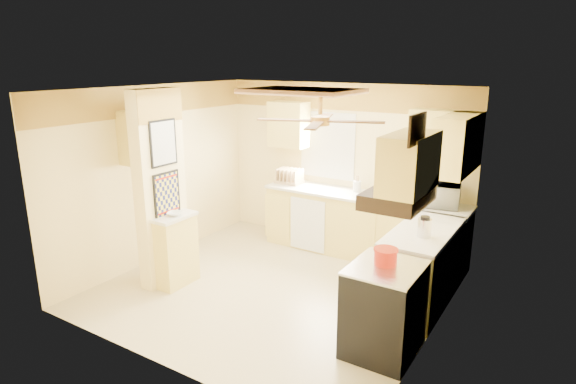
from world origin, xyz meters
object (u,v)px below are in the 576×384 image
Objects in this scene: stove at (384,309)px; bowl at (175,214)px; dutch_oven at (386,256)px; microwave at (438,195)px; kettle at (424,227)px.

stove is 2.84m from bowl.
dutch_oven is at bearing 0.93° from bowl.
dutch_oven is (-0.03, 0.04, 0.54)m from stove.
stove is at bearing -55.82° from dutch_oven.
bowl reaches higher than stove.
bowl is 0.78× the size of dutch_oven.
stove is 4.90× the size of bowl.
microwave is at bearing 38.81° from bowl.
stove is 3.83× the size of dutch_oven.
kettle is (0.08, 0.92, 0.59)m from stove.
microwave is 3.44m from bowl.
bowl is 0.79× the size of kettle.
dutch_oven is (2.76, 0.04, 0.03)m from bowl.
bowl is at bearing 180.00° from stove.
kettle is (2.87, 0.92, 0.09)m from bowl.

